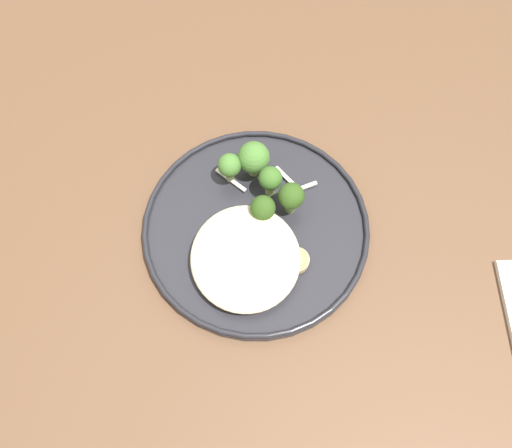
{
  "coord_description": "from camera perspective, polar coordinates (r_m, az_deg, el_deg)",
  "views": [
    {
      "loc": [
        0.31,
        0.01,
        1.39
      ],
      "look_at": [
        0.02,
        0.04,
        0.76
      ],
      "focal_mm": 38.59,
      "sensor_mm": 36.0,
      "label": 1
    }
  ],
  "objects": [
    {
      "name": "seared_scallop_half_hidden",
      "position": [
        0.68,
        -1.61,
        -1.72
      ],
      "size": [
        0.03,
        0.03,
        0.01
      ],
      "color": "beige",
      "rests_on": "dinner_plate"
    },
    {
      "name": "seared_scallop_rear_pale",
      "position": [
        0.68,
        4.2,
        -3.79
      ],
      "size": [
        0.03,
        0.03,
        0.01
      ],
      "color": "#DBB77A",
      "rests_on": "dinner_plate"
    },
    {
      "name": "onion_sliver_short_strip",
      "position": [
        0.74,
        0.87,
        5.76
      ],
      "size": [
        0.05,
        0.01,
        0.0
      ],
      "primitive_type": "cube",
      "rotation": [
        0.0,
        0.0,
        3.19
      ],
      "color": "silver",
      "rests_on": "dinner_plate"
    },
    {
      "name": "dinner_plate",
      "position": [
        0.7,
        -0.0,
        -0.39
      ],
      "size": [
        0.29,
        0.29,
        0.02
      ],
      "color": "#232328",
      "rests_on": "wooden_dining_table"
    },
    {
      "name": "onion_sliver_curled_piece",
      "position": [
        0.73,
        3.24,
        4.75
      ],
      "size": [
        0.04,
        0.03,
        0.0
      ],
      "primitive_type": "cube",
      "rotation": [
        0.0,
        0.0,
        0.61
      ],
      "color": "silver",
      "rests_on": "dinner_plate"
    },
    {
      "name": "ground",
      "position": [
        1.42,
        -1.74,
        -12.5
      ],
      "size": [
        6.0,
        6.0,
        0.0
      ],
      "primitive_type": "plane",
      "color": "#665B51"
    },
    {
      "name": "broccoli_floret_split_head",
      "position": [
        0.7,
        1.5,
        4.64
      ],
      "size": [
        0.03,
        0.03,
        0.05
      ],
      "color": "#89A356",
      "rests_on": "dinner_plate"
    },
    {
      "name": "seared_scallop_left_edge",
      "position": [
        0.67,
        -3.21,
        -4.05
      ],
      "size": [
        0.03,
        0.03,
        0.01
      ],
      "color": "beige",
      "rests_on": "dinner_plate"
    },
    {
      "name": "broccoli_floret_right_tilted",
      "position": [
        0.68,
        0.71,
        1.63
      ],
      "size": [
        0.03,
        0.03,
        0.05
      ],
      "color": "#89A356",
      "rests_on": "dinner_plate"
    },
    {
      "name": "onion_sliver_long_sliver",
      "position": [
        0.73,
        -2.63,
        4.59
      ],
      "size": [
        0.04,
        0.04,
        0.0
      ],
      "primitive_type": "cube",
      "rotation": [
        0.0,
        0.0,
        0.78
      ],
      "color": "silver",
      "rests_on": "dinner_plate"
    },
    {
      "name": "noodle_bed",
      "position": [
        0.67,
        -1.1,
        -3.49
      ],
      "size": [
        0.14,
        0.13,
        0.03
      ],
      "color": "beige",
      "rests_on": "dinner_plate"
    },
    {
      "name": "wooden_dining_table",
      "position": [
        0.79,
        -3.06,
        -2.19
      ],
      "size": [
        1.4,
        1.0,
        0.74
      ],
      "color": "brown",
      "rests_on": "ground"
    },
    {
      "name": "broccoli_floret_center_pile",
      "position": [
        0.71,
        -2.76,
        6.03
      ],
      "size": [
        0.03,
        0.03,
        0.05
      ],
      "color": "#89A356",
      "rests_on": "dinner_plate"
    },
    {
      "name": "seared_scallop_tiny_bay",
      "position": [
        0.67,
        -4.89,
        -4.5
      ],
      "size": [
        0.03,
        0.03,
        0.02
      ],
      "color": "#DBB77A",
      "rests_on": "dinner_plate"
    },
    {
      "name": "broccoli_floret_left_leaning",
      "position": [
        0.69,
        3.66,
        2.85
      ],
      "size": [
        0.03,
        0.03,
        0.05
      ],
      "color": "#7A994C",
      "rests_on": "dinner_plate"
    },
    {
      "name": "seared_scallop_right_edge",
      "position": [
        0.66,
        -3.32,
        -6.83
      ],
      "size": [
        0.03,
        0.03,
        0.02
      ],
      "color": "beige",
      "rests_on": "dinner_plate"
    },
    {
      "name": "onion_sliver_pale_crescent",
      "position": [
        0.73,
        4.79,
        3.73
      ],
      "size": [
        0.02,
        0.04,
        0.0
      ],
      "primitive_type": "cube",
      "rotation": [
        0.0,
        0.0,
        5.0
      ],
      "color": "silver",
      "rests_on": "dinner_plate"
    },
    {
      "name": "seared_scallop_tilted_round",
      "position": [
        0.69,
        -3.63,
        -1.4
      ],
      "size": [
        0.03,
        0.03,
        0.01
      ],
      "color": "#E5C689",
      "rests_on": "dinner_plate"
    },
    {
      "name": "broccoli_floret_near_rim",
      "position": [
        0.71,
        -0.24,
        6.85
      ],
      "size": [
        0.04,
        0.04,
        0.06
      ],
      "color": "#89A356",
      "rests_on": "dinner_plate"
    },
    {
      "name": "seared_scallop_on_noodles",
      "position": [
        0.67,
        -1.05,
        -3.74
      ],
      "size": [
        0.03,
        0.03,
        0.01
      ],
      "color": "#DBB77A",
      "rests_on": "dinner_plate"
    }
  ]
}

